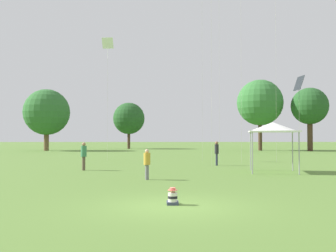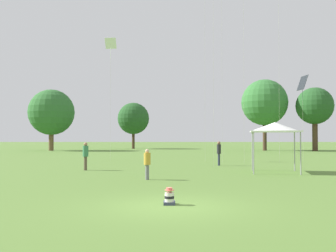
{
  "view_description": "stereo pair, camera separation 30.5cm",
  "coord_description": "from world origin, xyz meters",
  "px_view_note": "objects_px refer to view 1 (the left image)",
  "views": [
    {
      "loc": [
        -0.43,
        -12.4,
        2.2
      ],
      "look_at": [
        -0.0,
        7.06,
        2.73
      ],
      "focal_mm": 42.0,
      "sensor_mm": 36.0,
      "label": 1
    },
    {
      "loc": [
        -0.12,
        -12.41,
        2.2
      ],
      "look_at": [
        -0.0,
        7.06,
        2.73
      ],
      "focal_mm": 42.0,
      "sensor_mm": 36.0,
      "label": 2
    }
  ],
  "objects_px": {
    "canopy_tent": "(273,128)",
    "distant_tree_1": "(129,119)",
    "distant_tree_2": "(47,112)",
    "seated_toddler": "(172,197)",
    "kite_1": "(299,84)",
    "kite_4": "(108,47)",
    "person_standing_2": "(84,154)",
    "distant_tree_0": "(260,103)",
    "person_standing_0": "(217,151)",
    "distant_tree_3": "(310,107)",
    "person_standing_1": "(147,162)"
  },
  "relations": [
    {
      "from": "canopy_tent",
      "to": "distant_tree_1",
      "type": "height_order",
      "value": "distant_tree_1"
    },
    {
      "from": "kite_4",
      "to": "person_standing_2",
      "type": "bearing_deg",
      "value": 140.34
    },
    {
      "from": "kite_4",
      "to": "distant_tree_3",
      "type": "relative_size",
      "value": 1.16
    },
    {
      "from": "kite_1",
      "to": "seated_toddler",
      "type": "bearing_deg",
      "value": 9.8
    },
    {
      "from": "canopy_tent",
      "to": "person_standing_0",
      "type": "bearing_deg",
      "value": 114.58
    },
    {
      "from": "kite_1",
      "to": "distant_tree_1",
      "type": "bearing_deg",
      "value": -114.74
    },
    {
      "from": "person_standing_2",
      "to": "canopy_tent",
      "type": "xyz_separation_m",
      "value": [
        11.96,
        -1.71,
        1.67
      ]
    },
    {
      "from": "person_standing_0",
      "to": "kite_4",
      "type": "relative_size",
      "value": 0.16
    },
    {
      "from": "seated_toddler",
      "to": "kite_1",
      "type": "height_order",
      "value": "kite_1"
    },
    {
      "from": "canopy_tent",
      "to": "distant_tree_1",
      "type": "xyz_separation_m",
      "value": [
        -12.59,
        47.46,
        2.74
      ]
    },
    {
      "from": "distant_tree_3",
      "to": "distant_tree_0",
      "type": "bearing_deg",
      "value": 161.23
    },
    {
      "from": "person_standing_0",
      "to": "distant_tree_0",
      "type": "height_order",
      "value": "distant_tree_0"
    },
    {
      "from": "person_standing_1",
      "to": "kite_4",
      "type": "relative_size",
      "value": 0.14
    },
    {
      "from": "canopy_tent",
      "to": "distant_tree_2",
      "type": "relative_size",
      "value": 0.36
    },
    {
      "from": "distant_tree_0",
      "to": "canopy_tent",
      "type": "bearing_deg",
      "value": -103.33
    },
    {
      "from": "canopy_tent",
      "to": "distant_tree_3",
      "type": "bearing_deg",
      "value": 65.7
    },
    {
      "from": "person_standing_0",
      "to": "kite_1",
      "type": "bearing_deg",
      "value": 61.29
    },
    {
      "from": "person_standing_2",
      "to": "distant_tree_0",
      "type": "height_order",
      "value": "distant_tree_0"
    },
    {
      "from": "person_standing_2",
      "to": "distant_tree_2",
      "type": "relative_size",
      "value": 0.19
    },
    {
      "from": "person_standing_1",
      "to": "distant_tree_1",
      "type": "bearing_deg",
      "value": 22.55
    },
    {
      "from": "person_standing_1",
      "to": "distant_tree_1",
      "type": "height_order",
      "value": "distant_tree_1"
    },
    {
      "from": "distant_tree_2",
      "to": "distant_tree_3",
      "type": "bearing_deg",
      "value": -3.27
    },
    {
      "from": "distant_tree_2",
      "to": "kite_1",
      "type": "bearing_deg",
      "value": -40.9
    },
    {
      "from": "seated_toddler",
      "to": "person_standing_2",
      "type": "relative_size",
      "value": 0.31
    },
    {
      "from": "person_standing_2",
      "to": "distant_tree_3",
      "type": "bearing_deg",
      "value": -160.96
    },
    {
      "from": "distant_tree_1",
      "to": "distant_tree_2",
      "type": "height_order",
      "value": "distant_tree_2"
    },
    {
      "from": "seated_toddler",
      "to": "person_standing_1",
      "type": "distance_m",
      "value": 7.49
    },
    {
      "from": "seated_toddler",
      "to": "kite_1",
      "type": "distance_m",
      "value": 26.8
    },
    {
      "from": "seated_toddler",
      "to": "canopy_tent",
      "type": "relative_size",
      "value": 0.16
    },
    {
      "from": "seated_toddler",
      "to": "person_standing_2",
      "type": "distance_m",
      "value": 14.12
    },
    {
      "from": "person_standing_0",
      "to": "canopy_tent",
      "type": "height_order",
      "value": "canopy_tent"
    },
    {
      "from": "distant_tree_1",
      "to": "distant_tree_3",
      "type": "distance_m",
      "value": 31.05
    },
    {
      "from": "canopy_tent",
      "to": "distant_tree_3",
      "type": "height_order",
      "value": "distant_tree_3"
    },
    {
      "from": "seated_toddler",
      "to": "distant_tree_3",
      "type": "relative_size",
      "value": 0.06
    },
    {
      "from": "canopy_tent",
      "to": "seated_toddler",
      "type": "bearing_deg",
      "value": -120.23
    },
    {
      "from": "distant_tree_0",
      "to": "distant_tree_3",
      "type": "height_order",
      "value": "distant_tree_0"
    },
    {
      "from": "seated_toddler",
      "to": "kite_4",
      "type": "distance_m",
      "value": 26.12
    },
    {
      "from": "seated_toddler",
      "to": "person_standing_0",
      "type": "xyz_separation_m",
      "value": [
        3.94,
        17.13,
        0.89
      ]
    },
    {
      "from": "person_standing_2",
      "to": "distant_tree_0",
      "type": "bearing_deg",
      "value": -151.37
    },
    {
      "from": "kite_1",
      "to": "distant_tree_2",
      "type": "relative_size",
      "value": 0.8
    },
    {
      "from": "person_standing_2",
      "to": "distant_tree_2",
      "type": "bearing_deg",
      "value": -101.88
    },
    {
      "from": "distant_tree_0",
      "to": "distant_tree_3",
      "type": "relative_size",
      "value": 1.16
    },
    {
      "from": "kite_4",
      "to": "person_standing_0",
      "type": "bearing_deg",
      "value": -163.37
    },
    {
      "from": "person_standing_0",
      "to": "person_standing_2",
      "type": "distance_m",
      "value": 10.17
    },
    {
      "from": "kite_4",
      "to": "distant_tree_0",
      "type": "relative_size",
      "value": 1.0
    },
    {
      "from": "seated_toddler",
      "to": "distant_tree_2",
      "type": "relative_size",
      "value": 0.06
    },
    {
      "from": "person_standing_0",
      "to": "person_standing_1",
      "type": "bearing_deg",
      "value": -89.84
    },
    {
      "from": "seated_toddler",
      "to": "distant_tree_0",
      "type": "height_order",
      "value": "distant_tree_0"
    },
    {
      "from": "seated_toddler",
      "to": "distant_tree_1",
      "type": "xyz_separation_m",
      "value": [
        -5.99,
        58.79,
        5.27
      ]
    },
    {
      "from": "person_standing_0",
      "to": "distant_tree_1",
      "type": "xyz_separation_m",
      "value": [
        -9.94,
        41.66,
        4.37
      ]
    }
  ]
}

